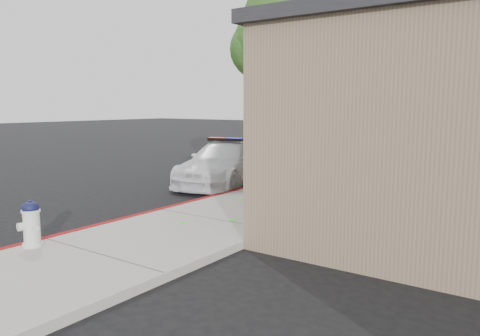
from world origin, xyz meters
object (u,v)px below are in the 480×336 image
at_px(police_car, 226,163).
at_px(street_tree_near, 286,46).
at_px(fire_hydrant, 31,223).
at_px(street_tree_far, 400,74).
at_px(street_tree_mid, 301,23).

distance_m(police_car, street_tree_near, 4.23).
distance_m(police_car, fire_hydrant, 8.03).
bearing_deg(street_tree_near, street_tree_far, 87.33).
bearing_deg(street_tree_far, street_tree_near, -92.67).
bearing_deg(fire_hydrant, street_tree_mid, 97.33).
bearing_deg(fire_hydrant, street_tree_near, 98.10).
height_order(fire_hydrant, street_tree_mid, street_tree_mid).
xyz_separation_m(police_car, street_tree_mid, (2.33, 0.75, 4.37)).
relative_size(street_tree_mid, street_tree_far, 1.27).
relative_size(street_tree_near, street_tree_mid, 0.86).
distance_m(fire_hydrant, street_tree_mid, 9.74).
distance_m(fire_hydrant, street_tree_far, 18.06).
xyz_separation_m(police_car, fire_hydrant, (1.68, -7.85, -0.16)).
height_order(fire_hydrant, street_tree_far, street_tree_far).
height_order(police_car, street_tree_far, street_tree_far).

